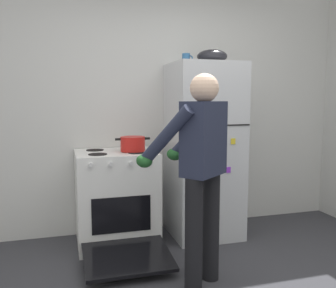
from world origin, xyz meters
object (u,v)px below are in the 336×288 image
stove_range (117,199)px  mixing_bowl (212,56)px  person_cook (199,162)px  red_pot (133,144)px  refrigerator (204,151)px  coffee_mug (186,58)px

stove_range → mixing_bowl: 1.71m
person_cook → red_pot: size_ratio=4.78×
refrigerator → coffee_mug: bearing=164.2°
stove_range → person_cook: (0.48, -0.98, 0.51)m
refrigerator → coffee_mug: coffee_mug is taller
refrigerator → coffee_mug: 0.95m
red_pot → mixing_bowl: 1.19m
person_cook → refrigerator: bearing=66.6°
mixing_bowl → red_pot: bearing=-176.6°
coffee_mug → person_cook: bearing=-103.7°
refrigerator → stove_range: bearing=-178.9°
mixing_bowl → stove_range: bearing=-179.0°
person_cook → coffee_mug: bearing=76.3°
refrigerator → mixing_bowl: mixing_bowl is taller
stove_range → mixing_bowl: bearing=1.0°
stove_range → person_cook: 1.20m
coffee_mug → mixing_bowl: bearing=-11.0°
refrigerator → coffee_mug: size_ratio=15.84×
red_pot → mixing_bowl: size_ratio=1.10×
coffee_mug → red_pot: bearing=-170.1°
person_cook → mixing_bowl: bearing=62.8°
coffee_mug → mixing_bowl: mixing_bowl is taller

